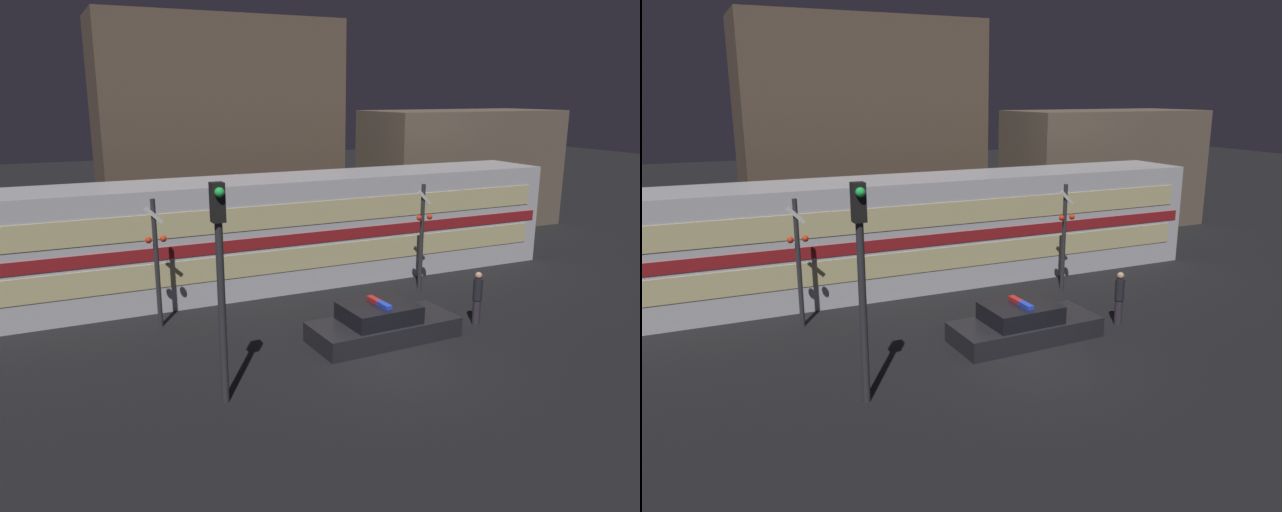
% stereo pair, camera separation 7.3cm
% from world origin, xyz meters
% --- Properties ---
extents(ground_plane, '(120.00, 120.00, 0.00)m').
position_xyz_m(ground_plane, '(0.00, 0.00, 0.00)').
color(ground_plane, black).
extents(train, '(23.97, 3.11, 4.18)m').
position_xyz_m(train, '(-0.50, 8.43, 2.09)').
color(train, silver).
rests_on(train, ground_plane).
extents(police_car, '(4.58, 2.04, 1.26)m').
position_xyz_m(police_car, '(0.58, 1.72, 0.46)').
color(police_car, black).
rests_on(police_car, ground_plane).
extents(pedestrian, '(0.30, 0.30, 1.76)m').
position_xyz_m(pedestrian, '(4.00, 1.53, 0.90)').
color(pedestrian, '#2D2833').
rests_on(pedestrian, ground_plane).
extents(crossing_signal_near, '(0.67, 0.32, 4.04)m').
position_xyz_m(crossing_signal_near, '(4.44, 5.40, 2.18)').
color(crossing_signal_near, '#2D2D33').
rests_on(crossing_signal_near, ground_plane).
extents(crossing_signal_far, '(0.67, 0.32, 4.15)m').
position_xyz_m(crossing_signal_far, '(-5.32, 5.65, 2.24)').
color(crossing_signal_far, '#2D2D33').
rests_on(crossing_signal_far, ground_plane).
extents(traffic_light_corner, '(0.30, 0.46, 5.36)m').
position_xyz_m(traffic_light_corner, '(-4.90, -0.13, 3.27)').
color(traffic_light_corner, '#2D2D33').
rests_on(traffic_light_corner, ground_plane).
extents(building_left, '(11.54, 4.37, 10.71)m').
position_xyz_m(building_left, '(0.03, 16.54, 5.36)').
color(building_left, brown).
rests_on(building_left, ground_plane).
extents(building_center, '(10.62, 4.98, 6.36)m').
position_xyz_m(building_center, '(13.32, 14.88, 3.18)').
color(building_center, brown).
rests_on(building_center, ground_plane).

